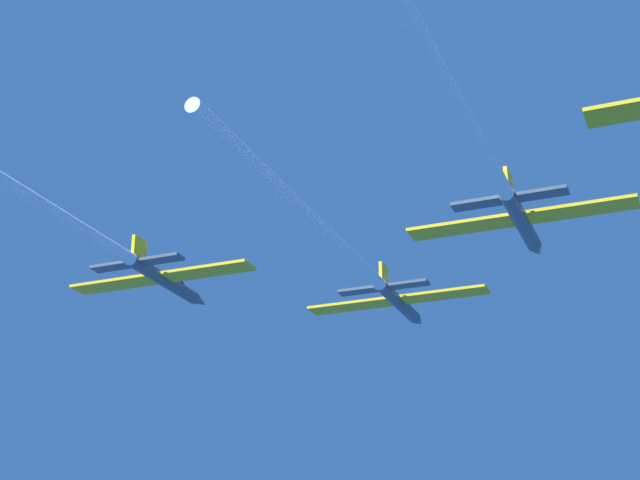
% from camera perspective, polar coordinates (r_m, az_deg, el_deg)
% --- Properties ---
extents(jet_lead, '(14.91, 41.03, 2.47)m').
position_cam_1_polar(jet_lead, '(70.52, 1.94, -1.08)').
color(jet_lead, '#4C5660').
extents(jet_left_wing, '(14.91, 41.80, 2.47)m').
position_cam_1_polar(jet_left_wing, '(66.12, -13.88, 0.74)').
color(jet_left_wing, '#4C5660').
extents(jet_right_wing, '(14.91, 40.31, 2.47)m').
position_cam_1_polar(jet_right_wing, '(56.28, 9.58, 4.94)').
color(jet_right_wing, '#4C5660').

